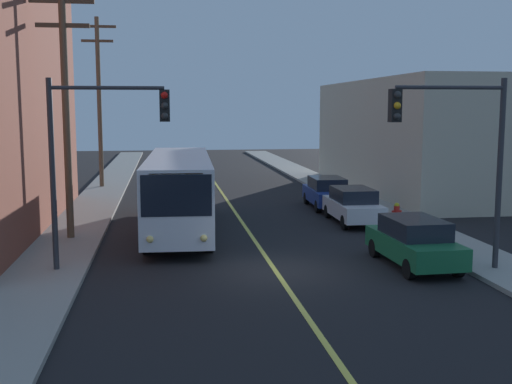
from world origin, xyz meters
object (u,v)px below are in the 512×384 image
parked_car_green (414,241)px  fire_hydrant (397,212)px  traffic_signal_right_corner (455,138)px  utility_pole_near (66,101)px  city_bus (179,189)px  parked_car_white (353,205)px  parked_car_blue (327,192)px  traffic_signal_left_corner (102,138)px  utility_pole_mid (99,95)px

parked_car_green → fire_hydrant: bearing=73.4°
traffic_signal_right_corner → fire_hydrant: size_ratio=7.14×
utility_pole_near → fire_hydrant: utility_pole_near is taller
city_bus → parked_car_white: city_bus is taller
parked_car_blue → traffic_signal_left_corner: 16.06m
utility_pole_mid → utility_pole_near: bearing=-88.7°
traffic_signal_right_corner → fire_hydrant: traffic_signal_right_corner is taller
parked_car_green → fire_hydrant: 7.72m
parked_car_green → utility_pole_mid: (-12.23, 22.51, 5.23)m
utility_pole_mid → fire_hydrant: 21.61m
city_bus → parked_car_green: city_bus is taller
parked_car_green → parked_car_blue: 12.50m
city_bus → parked_car_green: bearing=-44.0°
traffic_signal_right_corner → city_bus: bearing=134.7°
parked_car_blue → fire_hydrant: (1.91, -5.11, -0.26)m
city_bus → parked_car_white: 7.97m
utility_pole_near → traffic_signal_left_corner: 5.52m
city_bus → utility_pole_near: (-4.32, -1.49, 3.67)m
parked_car_green → parked_car_blue: size_ratio=1.00×
traffic_signal_right_corner → fire_hydrant: (1.44, 8.50, -3.72)m
parked_car_white → utility_pole_mid: utility_pole_mid is taller
parked_car_green → traffic_signal_right_corner: size_ratio=0.74×
utility_pole_near → traffic_signal_left_corner: utility_pole_near is taller
parked_car_white → utility_pole_mid: 19.91m
parked_car_blue → utility_pole_near: (-12.16, -6.70, 4.65)m
parked_car_white → utility_pole_near: size_ratio=0.46×
parked_car_green → fire_hydrant: parked_car_green is taller
city_bus → parked_car_green: (7.55, -7.29, -0.98)m
traffic_signal_left_corner → fire_hydrant: bearing=28.6°
parked_car_green → parked_car_white: 7.99m
parked_car_blue → utility_pole_near: bearing=-151.1°
traffic_signal_right_corner → fire_hydrant: bearing=80.4°
parked_car_white → traffic_signal_left_corner: traffic_signal_left_corner is taller
utility_pole_near → utility_pole_mid: (-0.37, 16.71, 0.58)m
traffic_signal_left_corner → traffic_signal_right_corner: size_ratio=1.00×
city_bus → fire_hydrant: bearing=0.6°
utility_pole_near → traffic_signal_left_corner: bearing=-70.4°
parked_car_white → traffic_signal_right_corner: (0.42, -9.09, 3.46)m
parked_car_white → traffic_signal_right_corner: size_ratio=0.74×
city_bus → parked_car_white: bearing=5.1°
city_bus → utility_pole_mid: 16.48m
city_bus → traffic_signal_right_corner: traffic_signal_right_corner is taller
utility_pole_near → fire_hydrant: 14.98m
utility_pole_near → traffic_signal_left_corner: size_ratio=1.61×
utility_pole_near → traffic_signal_right_corner: 14.44m
city_bus → utility_pole_near: bearing=-161.0°
traffic_signal_left_corner → utility_pole_mid: bearing=95.7°
utility_pole_near → traffic_signal_right_corner: (12.63, -6.90, -1.18)m
traffic_signal_left_corner → parked_car_green: bearing=-4.1°
utility_pole_mid → traffic_signal_right_corner: size_ratio=1.80×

